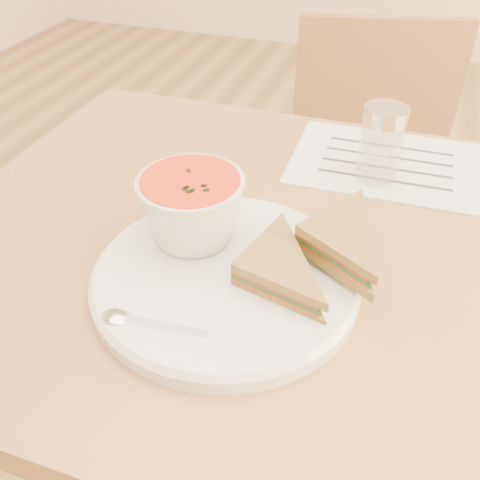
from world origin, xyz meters
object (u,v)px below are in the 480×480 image
at_px(chair_far, 366,223).
at_px(condiment_shaker, 381,144).
at_px(dining_table, 304,424).
at_px(soup_bowl, 192,212).
at_px(plate, 226,278).

xyz_separation_m(chair_far, condiment_shaker, (0.02, -0.36, 0.39)).
distance_m(dining_table, soup_bowl, 0.46).
height_order(chair_far, soup_bowl, soup_bowl).
height_order(plate, soup_bowl, soup_bowl).
height_order(chair_far, condiment_shaker, condiment_shaker).
xyz_separation_m(plate, condiment_shaker, (0.13, 0.28, 0.05)).
relative_size(dining_table, plate, 3.37).
distance_m(plate, condiment_shaker, 0.31).
height_order(plate, condiment_shaker, condiment_shaker).
bearing_deg(condiment_shaker, dining_table, -100.39).
distance_m(chair_far, soup_bowl, 0.73).
bearing_deg(chair_far, condiment_shaker, 79.52).
height_order(soup_bowl, condiment_shaker, condiment_shaker).
xyz_separation_m(dining_table, plate, (-0.09, -0.10, 0.38)).
relative_size(chair_far, plate, 2.81).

